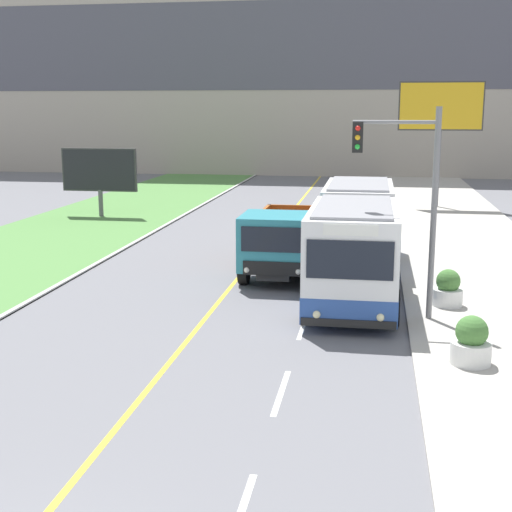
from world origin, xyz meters
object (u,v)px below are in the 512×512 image
dump_truck (281,243)px  billboard_large (441,111)px  car_distant (358,199)px  planter_round_second (448,290)px  city_bus (356,238)px  traffic_light_mast (410,187)px  planter_round_near (471,343)px  billboard_small (99,171)px

dump_truck → billboard_large: size_ratio=0.92×
car_distant → planter_round_second: car_distant is taller
city_bus → billboard_large: size_ratio=1.63×
billboard_large → planter_round_second: size_ratio=6.68×
city_bus → traffic_light_mast: 4.75m
city_bus → traffic_light_mast: traffic_light_mast is taller
traffic_light_mast → planter_round_near: 4.84m
dump_truck → planter_round_second: dump_truck is taller
car_distant → billboard_small: 14.28m
dump_truck → car_distant: (2.22, 16.40, -0.50)m
car_distant → planter_round_second: 19.78m
billboard_small → city_bus: bearing=-42.7°
billboard_large → billboard_small: billboard_large is taller
city_bus → planter_round_near: 8.02m
car_distant → planter_round_near: 24.60m
billboard_large → billboard_small: (-18.00, -6.52, -3.09)m
traffic_light_mast → billboard_large: (2.69, 23.26, 1.85)m
billboard_large → planter_round_near: (-1.37, -26.73, -4.95)m
city_bus → car_distant: city_bus is taller
planter_round_near → traffic_light_mast: bearing=110.8°
traffic_light_mast → dump_truck: bearing=131.4°
car_distant → billboard_small: bearing=-162.8°
city_bus → billboard_small: bearing=137.3°
car_distant → planter_round_near: car_distant is taller
car_distant → dump_truck: bearing=-97.7°
car_distant → billboard_small: size_ratio=1.05×
city_bus → planter_round_near: bearing=-69.5°
car_distant → billboard_small: billboard_small is taller
traffic_light_mast → billboard_small: (-15.31, 16.74, -1.24)m
billboard_large → car_distant: bearing=-152.5°
billboard_small → planter_round_second: 22.68m
car_distant → billboard_large: billboard_large is taller
car_distant → billboard_large: 6.98m
traffic_light_mast → car_distant: bearing=94.9°
billboard_small → planter_round_near: (16.64, -20.21, -1.86)m
dump_truck → planter_round_second: (5.28, -3.14, -0.63)m
billboard_large → planter_round_second: (-1.41, -21.87, -4.97)m
traffic_light_mast → billboard_large: 23.48m
car_distant → billboard_large: (4.47, 2.33, 4.83)m
dump_truck → car_distant: bearing=82.3°
billboard_small → planter_round_near: 26.24m
traffic_light_mast → planter_round_near: size_ratio=5.16×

